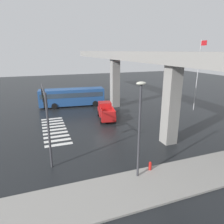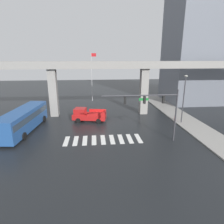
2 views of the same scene
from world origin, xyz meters
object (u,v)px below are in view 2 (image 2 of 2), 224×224
at_px(street_lamp_near_corner, 184,94).
at_px(fire_hydrant, 175,118).
at_px(city_bus, 24,119).
at_px(traffic_signal_mast, 154,104).
at_px(pickup_truck, 88,115).
at_px(flagpole, 92,74).

distance_m(street_lamp_near_corner, fire_hydrant, 4.34).
relative_size(city_bus, traffic_signal_mast, 1.27).
xyz_separation_m(traffic_signal_mast, street_lamp_near_corner, (6.39, 5.93, 0.01)).
xyz_separation_m(pickup_truck, city_bus, (-8.41, -3.26, 0.73)).
relative_size(traffic_signal_mast, street_lamp_near_corner, 1.20).
height_order(traffic_signal_mast, flagpole, flagpole).
distance_m(pickup_truck, flagpole, 15.66).
relative_size(street_lamp_near_corner, flagpole, 0.67).
xyz_separation_m(pickup_truck, fire_hydrant, (13.85, -1.00, -0.56)).
relative_size(pickup_truck, fire_hydrant, 6.31).
relative_size(pickup_truck, street_lamp_near_corner, 0.74).
bearing_deg(traffic_signal_mast, city_bus, 163.01).
bearing_deg(city_bus, fire_hydrant, 5.78).
bearing_deg(pickup_truck, traffic_signal_mast, -46.33).
xyz_separation_m(pickup_truck, street_lamp_near_corner, (14.25, -2.30, 3.57)).
relative_size(fire_hydrant, flagpole, 0.08).
distance_m(fire_hydrant, flagpole, 21.27).
bearing_deg(pickup_truck, flagpole, 87.01).
bearing_deg(city_bus, flagpole, 62.98).
distance_m(city_bus, traffic_signal_mast, 17.24).
height_order(pickup_truck, traffic_signal_mast, traffic_signal_mast).
distance_m(pickup_truck, street_lamp_near_corner, 14.87).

